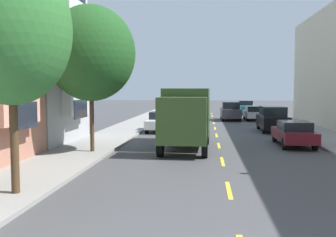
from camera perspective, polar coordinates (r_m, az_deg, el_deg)
name	(u,v)px	position (r m, az deg, el deg)	size (l,w,h in m)	color
ground_plane	(214,125)	(35.61, 6.76, -0.95)	(160.00, 160.00, 0.00)	#424244
sidewalk_left	(133,126)	(34.20, -5.15, -1.04)	(3.20, 120.00, 0.14)	gray
sidewalk_right	(300,127)	(34.51, 18.70, -1.20)	(3.20, 120.00, 0.14)	gray
lane_centerline_dashes	(216,131)	(30.14, 6.98, -1.90)	(0.14, 47.20, 0.01)	yellow
street_tree_nearest	(11,29)	(12.46, -21.95, 11.97)	(3.50, 3.50, 7.05)	#47331E
street_tree_second	(91,53)	(19.79, -11.18, 9.32)	(4.37, 4.37, 7.21)	#47331E
delivery_box_truck	(187,114)	(21.57, 2.79, 0.67)	(2.55, 7.74, 3.27)	#2D471E
parked_sedan_burgundy	(294,133)	(23.37, 17.89, -2.02)	(1.81, 4.50, 1.43)	maroon
parked_suv_orange	(168,113)	(37.60, -0.04, 0.86)	(2.08, 4.85, 1.93)	orange
parked_wagon_silver	(254,113)	(41.82, 12.41, 0.85)	(1.83, 4.70, 1.50)	#B2B5BA
parked_pickup_teal	(246,108)	(51.89, 11.36, 1.54)	(2.09, 5.33, 1.73)	#195B60
parked_wagon_champagne	(176,110)	(46.74, 1.13, 1.30)	(1.93, 4.74, 1.50)	tan
parked_sedan_navy	(241,106)	(58.22, 10.60, 1.76)	(1.83, 4.51, 1.43)	navy
parked_suv_black	(273,119)	(31.01, 15.02, -0.02)	(2.02, 4.83, 1.93)	black
parked_hatchback_white	(160,122)	(29.77, -1.22, -0.49)	(1.77, 4.01, 1.50)	silver
moving_charcoal_sedan	(230,111)	(41.31, 9.11, 1.11)	(1.95, 4.80, 1.93)	#333338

